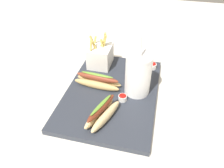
# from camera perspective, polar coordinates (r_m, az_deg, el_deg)

# --- Properties ---
(ground_plane) EXTENTS (2.40, 2.40, 0.02)m
(ground_plane) POSITION_cam_1_polar(r_m,az_deg,el_deg) (0.82, 0.00, -3.26)
(ground_plane) COLOR silver
(food_tray) EXTENTS (0.47, 0.33, 0.02)m
(food_tray) POSITION_cam_1_polar(r_m,az_deg,el_deg) (0.81, 0.00, -2.21)
(food_tray) COLOR #2D333D
(food_tray) RESTS_ON ground_plane
(soda_cup) EXTENTS (0.09, 0.09, 0.23)m
(soda_cup) POSITION_cam_1_polar(r_m,az_deg,el_deg) (0.75, 6.98, 2.58)
(soda_cup) COLOR white
(soda_cup) RESTS_ON food_tray
(fries_basket) EXTENTS (0.11, 0.09, 0.15)m
(fries_basket) POSITION_cam_1_polar(r_m,az_deg,el_deg) (0.92, -3.15, 7.56)
(fries_basket) COLOR white
(fries_basket) RESTS_ON food_tray
(hot_dog_1) EXTENTS (0.16, 0.10, 0.06)m
(hot_dog_1) POSITION_cam_1_polar(r_m,az_deg,el_deg) (0.68, -2.50, -7.67)
(hot_dog_1) COLOR #E5C689
(hot_dog_1) RESTS_ON food_tray
(hot_dog_2) EXTENTS (0.07, 0.18, 0.06)m
(hot_dog_2) POSITION_cam_1_polar(r_m,az_deg,el_deg) (0.81, -3.89, 0.68)
(hot_dog_2) COLOR tan
(hot_dog_2) RESTS_ON food_tray
(ketchup_cup_1) EXTENTS (0.03, 0.03, 0.02)m
(ketchup_cup_1) POSITION_cam_1_polar(r_m,az_deg,el_deg) (0.75, 2.84, -3.64)
(ketchup_cup_1) COLOR white
(ketchup_cup_1) RESTS_ON food_tray
(ketchup_cup_2) EXTENTS (0.04, 0.04, 0.02)m
(ketchup_cup_2) POSITION_cam_1_polar(r_m,az_deg,el_deg) (0.92, 10.62, 4.82)
(ketchup_cup_2) COLOR white
(ketchup_cup_2) RESTS_ON food_tray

